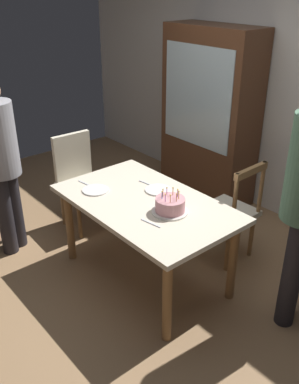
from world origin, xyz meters
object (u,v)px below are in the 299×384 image
object	(u,v)px
plate_far_side	(158,190)
chair_upholstered	(79,176)
plate_near_celebrant	(95,190)
dining_table	(145,211)
china_cabinet	(209,116)
chair_spindle_back	(230,213)
person_celebrant	(1,160)
birthday_cake	(170,206)

from	to	relation	value
plate_far_side	chair_upholstered	xyz separation A→B (m)	(-1.06, -0.13, -0.21)
plate_near_celebrant	chair_upholstered	bearing A→B (deg)	159.43
dining_table	china_cabinet	size ratio (longest dim) A/B	0.79
dining_table	chair_spindle_back	size ratio (longest dim) A/B	1.57
dining_table	china_cabinet	distance (m)	1.76
dining_table	plate_far_side	size ratio (longest dim) A/B	6.78
plate_near_celebrant	person_celebrant	distance (m)	0.89
china_cabinet	plate_far_side	bearing A→B (deg)	-63.03
plate_near_celebrant	person_celebrant	bearing A→B (deg)	-146.82
birthday_cake	chair_spindle_back	distance (m)	0.81
plate_far_side	china_cabinet	world-z (taller)	china_cabinet
birthday_cake	plate_near_celebrant	distance (m)	0.71
chair_spindle_back	chair_upholstered	world-z (taller)	same
dining_table	person_celebrant	size ratio (longest dim) A/B	0.93
birthday_cake	chair_upholstered	distance (m)	1.41
plate_far_side	chair_upholstered	bearing A→B (deg)	-173.06
china_cabinet	dining_table	bearing A→B (deg)	-63.84
chair_upholstered	china_cabinet	xyz separation A→B (m)	(0.37, 1.49, 0.42)
chair_spindle_back	china_cabinet	distance (m)	1.38
plate_far_side	chair_spindle_back	world-z (taller)	chair_spindle_back
dining_table	chair_upholstered	distance (m)	1.14
chair_spindle_back	china_cabinet	size ratio (longest dim) A/B	0.50
chair_spindle_back	china_cabinet	xyz separation A→B (m)	(-1.02, 0.79, 0.49)
birthday_cake	person_celebrant	bearing A→B (deg)	-153.09
chair_upholstered	person_celebrant	world-z (taller)	person_celebrant
birthday_cake	chair_spindle_back	bearing A→B (deg)	90.34
chair_spindle_back	person_celebrant	distance (m)	2.06
chair_upholstered	china_cabinet	bearing A→B (deg)	76.01
dining_table	chair_upholstered	size ratio (longest dim) A/B	1.57
plate_far_side	chair_spindle_back	size ratio (longest dim) A/B	0.23
birthday_cake	plate_near_celebrant	bearing A→B (deg)	-160.89
china_cabinet	chair_spindle_back	bearing A→B (deg)	-37.93
dining_table	plate_near_celebrant	xyz separation A→B (m)	(-0.41, -0.20, 0.10)
dining_table	birthday_cake	bearing A→B (deg)	6.69
plate_far_side	chair_spindle_back	distance (m)	0.71
plate_far_side	chair_upholstered	size ratio (longest dim) A/B	0.23
dining_table	chair_spindle_back	distance (m)	0.83
plate_near_celebrant	plate_far_side	distance (m)	0.52
chair_spindle_back	china_cabinet	world-z (taller)	china_cabinet
plate_far_side	person_celebrant	world-z (taller)	person_celebrant
plate_far_side	person_celebrant	size ratio (longest dim) A/B	0.14
chair_upholstered	person_celebrant	bearing A→B (deg)	-90.56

